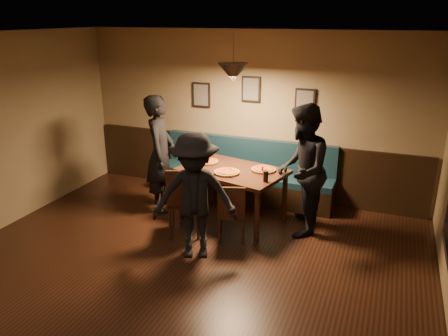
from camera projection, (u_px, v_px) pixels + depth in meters
name	position (u px, v px, depth m)	size (l,w,h in m)	color
floor	(149.00, 306.00, 4.82)	(7.00, 7.00, 0.00)	black
ceiling	(132.00, 39.00, 3.90)	(7.00, 7.00, 0.00)	silver
wall_back	(251.00, 116.00, 7.44)	(6.00, 6.00, 0.00)	#8C704F
wainscot	(250.00, 167.00, 7.71)	(5.88, 0.06, 1.00)	black
booth_bench	(245.00, 171.00, 7.47)	(3.00, 0.60, 1.00)	#0F232D
picture_left	(201.00, 95.00, 7.63)	(0.32, 0.04, 0.42)	black
picture_center	(251.00, 89.00, 7.27)	(0.32, 0.04, 0.42)	black
picture_right	(305.00, 102.00, 7.01)	(0.32, 0.04, 0.42)	black
pendant_lamp	(233.00, 72.00, 6.15)	(0.44, 0.44, 0.25)	black
dining_table	(232.00, 194.00, 6.75)	(1.52, 0.98, 0.82)	black
chair_near_left	(185.00, 200.00, 6.27)	(0.46, 0.46, 1.04)	black
chair_near_right	(232.00, 211.00, 6.14)	(0.37, 0.37, 0.85)	black
diner_left	(160.00, 154.00, 6.96)	(0.68, 0.45, 1.87)	black
diner_right	(302.00, 170.00, 6.19)	(0.92, 0.71, 1.88)	black
diner_front	(195.00, 196.00, 5.58)	(1.08, 0.62, 1.67)	black
pizza_a	(207.00, 161.00, 6.92)	(0.34, 0.34, 0.04)	orange
pizza_b	(227.00, 172.00, 6.44)	(0.37, 0.37, 0.04)	orange
pizza_c	(264.00, 169.00, 6.55)	(0.37, 0.37, 0.04)	#C48924
soda_glass	(266.00, 176.00, 6.11)	(0.07, 0.07, 0.16)	black
tabasco_bottle	(262.00, 170.00, 6.43)	(0.03, 0.03, 0.12)	#A42505
napkin_a	(203.00, 159.00, 7.09)	(0.16, 0.16, 0.01)	#207837
napkin_b	(193.00, 170.00, 6.56)	(0.15, 0.15, 0.01)	#1B672E
cutlery_set	(220.00, 176.00, 6.32)	(0.02, 0.20, 0.00)	silver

